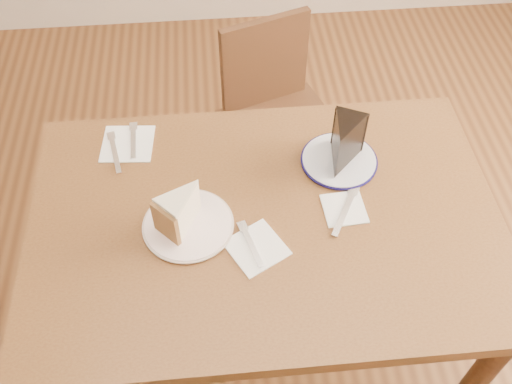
% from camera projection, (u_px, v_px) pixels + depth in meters
% --- Properties ---
extents(ground, '(4.00, 4.00, 0.00)m').
position_uv_depth(ground, '(263.00, 343.00, 2.02)').
color(ground, '#452612').
rests_on(ground, ground).
extents(table, '(1.20, 0.80, 0.75)m').
position_uv_depth(table, '(265.00, 239.00, 1.52)').
color(table, '#482A13').
rests_on(table, ground).
extents(chair_far, '(0.50, 0.50, 0.79)m').
position_uv_depth(chair_far, '(278.00, 119.00, 2.11)').
color(chair_far, '#321B0F').
rests_on(chair_far, ground).
extents(plate_cream, '(0.22, 0.22, 0.01)m').
position_uv_depth(plate_cream, '(188.00, 225.00, 1.42)').
color(plate_cream, white).
rests_on(plate_cream, table).
extents(plate_navy, '(0.20, 0.20, 0.01)m').
position_uv_depth(plate_navy, '(339.00, 160.00, 1.56)').
color(plate_navy, silver).
rests_on(plate_navy, table).
extents(carrot_cake, '(0.14, 0.14, 0.10)m').
position_uv_depth(carrot_cake, '(184.00, 209.00, 1.38)').
color(carrot_cake, white).
rests_on(carrot_cake, plate_cream).
extents(chocolate_cake, '(0.13, 0.15, 0.13)m').
position_uv_depth(chocolate_cake, '(343.00, 146.00, 1.50)').
color(chocolate_cake, black).
rests_on(chocolate_cake, plate_navy).
extents(napkin_cream, '(0.17, 0.17, 0.00)m').
position_uv_depth(napkin_cream, '(256.00, 248.00, 1.38)').
color(napkin_cream, white).
rests_on(napkin_cream, table).
extents(napkin_navy, '(0.11, 0.11, 0.00)m').
position_uv_depth(napkin_navy, '(344.00, 209.00, 1.46)').
color(napkin_navy, white).
rests_on(napkin_navy, table).
extents(napkin_spare, '(0.15, 0.15, 0.00)m').
position_uv_depth(napkin_spare, '(128.00, 144.00, 1.60)').
color(napkin_spare, white).
rests_on(napkin_spare, table).
extents(fork_cream, '(0.05, 0.14, 0.00)m').
position_uv_depth(fork_cream, '(251.00, 244.00, 1.38)').
color(fork_cream, silver).
rests_on(fork_cream, napkin_cream).
extents(knife_navy, '(0.10, 0.16, 0.00)m').
position_uv_depth(knife_navy, '(345.00, 211.00, 1.45)').
color(knife_navy, white).
rests_on(knife_navy, napkin_navy).
extents(fork_spare, '(0.02, 0.14, 0.00)m').
position_uv_depth(fork_spare, '(133.00, 141.00, 1.61)').
color(fork_spare, white).
rests_on(fork_spare, napkin_spare).
extents(knife_spare, '(0.05, 0.16, 0.00)m').
position_uv_depth(knife_spare, '(115.00, 153.00, 1.58)').
color(knife_spare, silver).
rests_on(knife_spare, napkin_spare).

